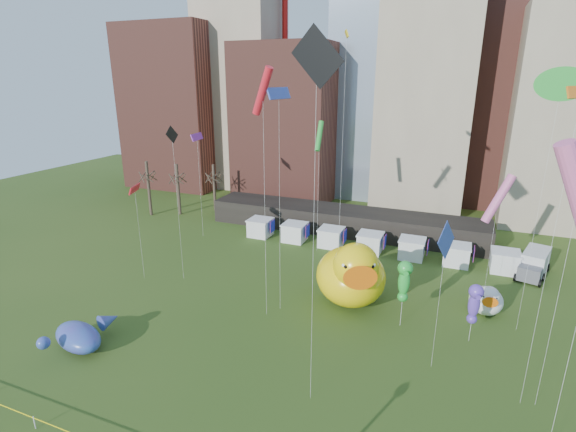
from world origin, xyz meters
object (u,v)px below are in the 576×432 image
at_px(seahorse_purple, 475,301).
at_px(box_truck, 534,263).
at_px(big_duck, 352,274).
at_px(small_duck, 486,300).
at_px(seahorse_green, 404,278).
at_px(whale_inflatable, 80,335).

xyz_separation_m(seahorse_purple, box_truck, (6.34, 16.28, -2.34)).
distance_m(big_duck, small_duck, 12.30).
distance_m(seahorse_green, seahorse_purple, 5.65).
bearing_deg(seahorse_purple, big_duck, 157.63).
relative_size(seahorse_green, seahorse_purple, 1.20).
height_order(small_duck, seahorse_purple, seahorse_purple).
distance_m(seahorse_green, box_truck, 20.26).
xyz_separation_m(big_duck, seahorse_purple, (10.54, -2.29, 0.53)).
bearing_deg(whale_inflatable, seahorse_purple, 40.15).
xyz_separation_m(big_duck, seahorse_green, (4.97, -2.07, 1.41)).
xyz_separation_m(small_duck, seahorse_purple, (-1.28, -5.21, 2.26)).
relative_size(small_duck, box_truck, 0.63).
relative_size(big_duck, box_truck, 1.51).
height_order(seahorse_purple, whale_inflatable, seahorse_purple).
bearing_deg(seahorse_purple, seahorse_green, 167.65).
relative_size(seahorse_purple, whale_inflatable, 0.80).
relative_size(whale_inflatable, box_truck, 0.98).
bearing_deg(seahorse_purple, small_duck, 66.06).
bearing_deg(whale_inflatable, seahorse_green, 45.42).
height_order(whale_inflatable, box_truck, box_truck).
xyz_separation_m(big_duck, whale_inflatable, (-18.24, -14.87, -2.14)).
height_order(seahorse_green, box_truck, seahorse_green).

